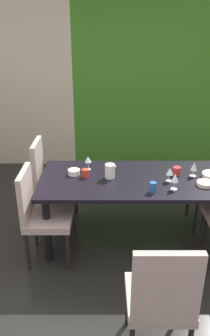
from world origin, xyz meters
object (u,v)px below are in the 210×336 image
object	(u,v)px
chair_left_near	(39,211)
cup_front	(85,173)
dining_table	(137,185)
serving_bowl_east	(73,172)
chair_head_near	(161,297)
serving_bowl_rear	(205,184)
cup_near_shelf	(176,171)
chair_left_far	(49,181)
wine_glass_south	(174,178)
wine_glass_center	(87,160)
wine_glass_right	(193,167)
cup_left	(152,187)
wine_glass_near_window	(169,172)
pitcher_corner	(109,171)

from	to	relation	value
chair_left_near	cup_front	xyz separation A→B (m)	(0.42, 0.34, 0.24)
dining_table	cup_front	distance (m)	0.55
chair_left_near	serving_bowl_east	world-z (taller)	chair_left_near
chair_head_near	serving_bowl_rear	distance (m)	1.39
chair_head_near	serving_bowl_east	size ratio (longest dim) A/B	8.03
chair_left_near	cup_near_shelf	distance (m)	1.44
chair_left_far	wine_glass_south	xyz separation A→B (m)	(1.28, -0.55, 0.30)
dining_table	cup_front	xyz separation A→B (m)	(-0.53, 0.03, 0.12)
wine_glass_center	serving_bowl_east	world-z (taller)	wine_glass_center
wine_glass_center	wine_glass_right	xyz separation A→B (m)	(1.08, -0.16, -0.01)
wine_glass_center	serving_bowl_east	bearing A→B (deg)	-138.63
chair_head_near	cup_near_shelf	distance (m)	1.54
serving_bowl_east	cup_left	distance (m)	0.85
wine_glass_right	serving_bowl_east	xyz separation A→B (m)	(-1.23, 0.04, -0.08)
chair_head_near	wine_glass_near_window	bearing A→B (deg)	78.44
pitcher_corner	serving_bowl_east	bearing A→B (deg)	168.63
wine_glass_near_window	pitcher_corner	world-z (taller)	pitcher_corner
cup_left	wine_glass_near_window	bearing A→B (deg)	49.27
chair_left_near	wine_glass_right	world-z (taller)	chair_left_near
dining_table	cup_front	bearing A→B (deg)	176.47
wine_glass_south	serving_bowl_rear	xyz separation A→B (m)	(0.32, 0.08, -0.10)
dining_table	chair_left_far	distance (m)	1.01
chair_left_far	chair_left_near	world-z (taller)	chair_left_far
cup_near_shelf	pitcher_corner	distance (m)	0.69
cup_near_shelf	wine_glass_right	bearing A→B (deg)	-11.89
pitcher_corner	wine_glass_center	bearing A→B (deg)	139.21
wine_glass_south	serving_bowl_rear	bearing A→B (deg)	13.95
wine_glass_south	cup_front	xyz separation A→B (m)	(-0.85, 0.27, -0.07)
cup_left	serving_bowl_rear	bearing A→B (deg)	13.94
wine_glass_near_window	cup_near_shelf	world-z (taller)	wine_glass_near_window
wine_glass_center	wine_glass_south	xyz separation A→B (m)	(0.83, -0.45, 0.00)
wine_glass_center	serving_bowl_rear	xyz separation A→B (m)	(1.15, -0.37, -0.09)
chair_left_far	wine_glass_center	world-z (taller)	chair_left_far
wine_glass_south	cup_near_shelf	xyz separation A→B (m)	(0.09, 0.32, -0.07)
cup_near_shelf	pitcher_corner	size ratio (longest dim) A/B	0.57
wine_glass_center	cup_front	distance (m)	0.19
wine_glass_south	wine_glass_near_window	bearing A→B (deg)	95.45
wine_glass_near_window	cup_front	distance (m)	0.85
chair_left_far	pitcher_corner	bearing A→B (deg)	66.11
wine_glass_near_window	serving_bowl_east	xyz separation A→B (m)	(-0.96, 0.16, -0.07)
serving_bowl_rear	cup_front	size ratio (longest dim) A/B	2.02
serving_bowl_rear	cup_front	world-z (taller)	cup_front
serving_bowl_rear	cup_left	bearing A→B (deg)	-166.06
wine_glass_center	pitcher_corner	world-z (taller)	wine_glass_center
dining_table	serving_bowl_rear	bearing A→B (deg)	-14.32
cup_left	pitcher_corner	world-z (taller)	pitcher_corner
wine_glass_near_window	serving_bowl_east	size ratio (longest dim) A/B	1.14
chair_head_near	cup_front	xyz separation A→B (m)	(-0.57, 1.42, 0.23)
chair_left_far	chair_head_near	xyz separation A→B (m)	(0.99, -1.70, -0.01)
serving_bowl_east	cup_left	xyz separation A→B (m)	(0.77, -0.38, 0.02)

